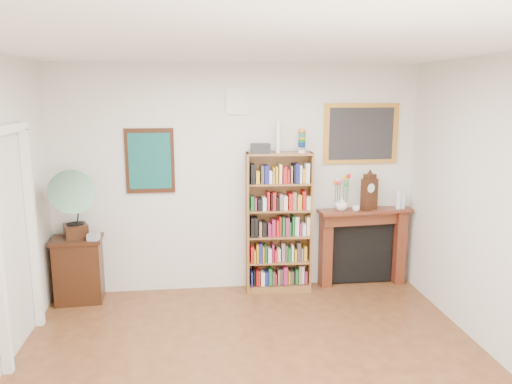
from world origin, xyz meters
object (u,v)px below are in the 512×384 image
mantel_clock (369,192)px  teacup (356,208)px  fireplace (362,240)px  gramophone (70,201)px  bottle_right (403,201)px  cd_stack (94,237)px  flower_vase (341,204)px  bottle_left (399,199)px  side_cabinet (79,270)px  bookshelf (279,215)px

mantel_clock → teacup: bearing=179.6°
fireplace → mantel_clock: size_ratio=2.69×
gramophone → mantel_clock: bearing=-19.3°
fireplace → gramophone: gramophone is taller
fireplace → bottle_right: bottle_right is taller
fireplace → cd_stack: size_ratio=10.12×
fireplace → flower_vase: bearing=-173.9°
mantel_clock → bottle_left: size_ratio=1.88×
cd_stack → teacup: (3.15, 0.10, 0.22)m
cd_stack → bottle_left: (3.73, 0.18, 0.31)m
cd_stack → bottle_right: (3.79, 0.19, 0.29)m
mantel_clock → teacup: size_ratio=4.84×
fireplace → teacup: teacup is taller
teacup → bottle_right: (0.64, 0.09, 0.06)m
side_cabinet → mantel_clock: (3.56, 0.08, 0.84)m
cd_stack → bottle_left: size_ratio=0.50×
gramophone → bottle_left: gramophone is taller
bottle_left → flower_vase: bearing=179.3°
mantel_clock → bottle_right: 0.47m
bottle_right → flower_vase: bearing=-179.3°
cd_stack → teacup: bearing=1.9°
gramophone → mantel_clock: gramophone is taller
side_cabinet → fireplace: bearing=-1.8°
flower_vase → teacup: flower_vase is taller
bookshelf → teacup: size_ratio=21.54×
fireplace → teacup: (-0.15, -0.14, 0.46)m
cd_stack → bottle_right: 3.81m
flower_vase → bottle_right: (0.81, 0.01, 0.02)m
bookshelf → bottle_right: (1.60, 0.02, 0.13)m
teacup → flower_vase: bearing=154.0°
bookshelf → flower_vase: bearing=4.2°
side_cabinet → cd_stack: 0.49m
bottle_left → cd_stack: bearing=-177.3°
fireplace → bottle_left: size_ratio=5.06×
bottle_right → fireplace: bearing=174.1°
mantel_clock → bottle_right: size_ratio=2.26×
side_cabinet → fireplace: (3.52, 0.14, 0.19)m
fireplace → flower_vase: flower_vase is taller
side_cabinet → bottle_right: bottle_right is taller
mantel_clock → bottle_right: mantel_clock is taller
side_cabinet → fireplace: 3.52m
mantel_clock → bottle_left: mantel_clock is taller
side_cabinet → teacup: (3.37, -0.00, 0.65)m
gramophone → flower_vase: 3.23m
side_cabinet → mantel_clock: 3.66m
mantel_clock → teacup: 0.27m
gramophone → flower_vase: (3.22, 0.18, -0.16)m
bookshelf → teacup: bearing=-0.7°
fireplace → bottle_right: bearing=-10.9°
side_cabinet → bottle_left: bearing=-3.0°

